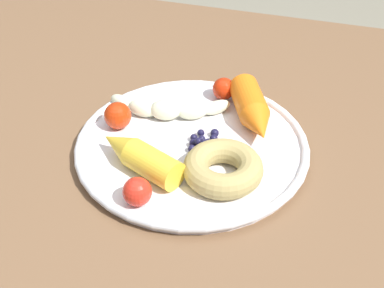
% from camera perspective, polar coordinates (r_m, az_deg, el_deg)
% --- Properties ---
extents(dining_table, '(1.09, 0.90, 0.75)m').
position_cam_1_polar(dining_table, '(0.80, -3.53, -4.66)').
color(dining_table, brown).
rests_on(dining_table, ground_plane).
extents(plate, '(0.32, 0.32, 0.02)m').
position_cam_1_polar(plate, '(0.71, -0.00, -0.18)').
color(plate, silver).
rests_on(plate, dining_table).
extents(banana, '(0.18, 0.08, 0.03)m').
position_cam_1_polar(banana, '(0.76, -2.62, 3.87)').
color(banana, beige).
rests_on(banana, plate).
extents(carrot_orange, '(0.09, 0.13, 0.04)m').
position_cam_1_polar(carrot_orange, '(0.74, 6.62, 3.63)').
color(carrot_orange, orange).
rests_on(carrot_orange, plate).
extents(carrot_yellow, '(0.13, 0.09, 0.04)m').
position_cam_1_polar(carrot_yellow, '(0.66, -5.80, -1.30)').
color(carrot_yellow, yellow).
rests_on(carrot_yellow, plate).
extents(donut, '(0.13, 0.13, 0.03)m').
position_cam_1_polar(donut, '(0.65, 3.39, -2.63)').
color(donut, tan).
rests_on(donut, plate).
extents(blueberry_pile, '(0.05, 0.05, 0.02)m').
position_cam_1_polar(blueberry_pile, '(0.70, 1.55, 0.25)').
color(blueberry_pile, '#191638').
rests_on(blueberry_pile, plate).
extents(tomato_near, '(0.04, 0.04, 0.04)m').
position_cam_1_polar(tomato_near, '(0.62, -5.96, -5.16)').
color(tomato_near, red).
rests_on(tomato_near, plate).
extents(tomato_mid, '(0.03, 0.03, 0.03)m').
position_cam_1_polar(tomato_mid, '(0.79, 3.46, 6.01)').
color(tomato_mid, red).
rests_on(tomato_mid, plate).
extents(tomato_far, '(0.04, 0.04, 0.04)m').
position_cam_1_polar(tomato_far, '(0.74, -8.13, 2.97)').
color(tomato_far, red).
rests_on(tomato_far, plate).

